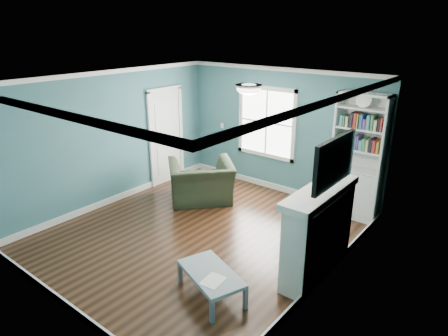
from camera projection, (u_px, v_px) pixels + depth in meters
The scene contains 13 objects.
floor at pixel (200, 233), 6.86m from camera, with size 5.00×5.00×0.00m, color black.
room_walls at pixel (198, 145), 6.32m from camera, with size 5.00×5.00×5.00m.
trim at pixel (198, 166), 6.44m from camera, with size 4.50×5.00×2.60m.
window at pixel (267, 122), 8.37m from camera, with size 1.40×0.06×1.50m.
bookshelf at pixel (357, 169), 7.20m from camera, with size 0.90×0.35×2.31m.
fireplace at pixel (319, 233), 5.57m from camera, with size 0.44×1.58×1.30m.
tv at pixel (335, 161), 5.13m from camera, with size 0.06×1.10×0.65m, color black.
door at pixel (166, 135), 8.83m from camera, with size 0.12×0.98×2.17m.
ceiling_fixture at pixel (249, 88), 5.54m from camera, with size 0.38×0.38×0.15m.
light_switch at pixel (222, 125), 9.16m from camera, with size 0.08×0.01×0.12m, color white.
recliner at pixel (201, 175), 7.97m from camera, with size 1.25×0.81×1.09m, color black.
coffee_table at pixel (211, 275), 5.20m from camera, with size 1.09×0.84×0.35m.
paper_sheet at pixel (213, 281), 5.01m from camera, with size 0.24×0.30×0.00m, color white.
Camera 1 is at (4.12, -4.48, 3.38)m, focal length 32.00 mm.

